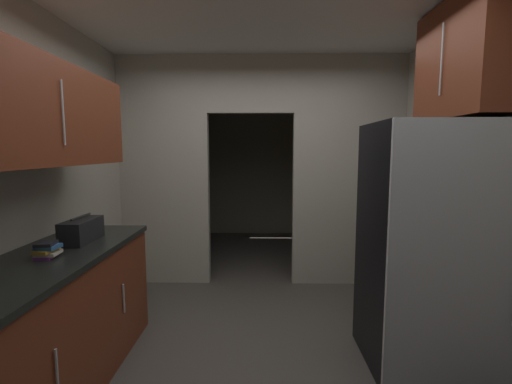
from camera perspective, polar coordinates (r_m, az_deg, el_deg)
The scene contains 10 objects.
ground at distance 2.93m, azimuth 0.62°, elevation -26.01°, with size 20.00×20.00×0.00m, color #47423D.
kitchen_overhead_slab at distance 3.17m, azimuth 0.74°, elevation 27.12°, with size 3.70×7.37×0.06m, color silver.
kitchen_partition at distance 4.15m, azimuth 1.26°, elevation 4.50°, with size 3.30×0.12×2.66m.
adjoining_room_shell at distance 5.96m, azimuth 0.83°, elevation 4.21°, with size 3.30×2.65×2.66m.
refrigerator at distance 2.88m, azimuth 26.05°, elevation -7.93°, with size 0.85×0.78×1.78m.
lower_cabinet_run at distance 2.72m, azimuth -30.55°, elevation -18.62°, with size 0.64×1.97×0.92m.
upper_cabinet_counterside at distance 2.49m, azimuth -32.39°, elevation 10.75°, with size 0.36×1.78×0.63m.
upper_cabinet_fridgeside at distance 3.07m, azimuth 30.93°, elevation 17.86°, with size 0.36×0.94×0.83m.
boombox at distance 2.88m, azimuth -26.34°, elevation -5.57°, with size 0.18×0.38×0.19m.
book_stack at distance 2.56m, azimuth -30.64°, elevation -8.04°, with size 0.13×0.15×0.10m.
Camera 1 is at (0.01, -2.47, 1.58)m, focal length 24.80 mm.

